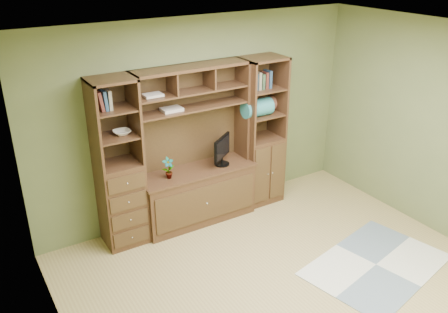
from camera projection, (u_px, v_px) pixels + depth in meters
room at (301, 178)px, 4.56m from camera, size 4.60×4.10×2.64m
center_hutch at (196, 148)px, 5.92m from camera, size 1.54×0.53×2.05m
left_tower at (119, 165)px, 5.47m from camera, size 0.50×0.45×2.05m
right_tower at (261, 132)px, 6.44m from camera, size 0.55×0.45×2.05m
rug at (376, 265)px, 5.42m from camera, size 1.81×1.39×0.01m
monitor at (222, 146)px, 6.07m from camera, size 0.47×0.41×0.53m
orchid at (168, 168)px, 5.76m from camera, size 0.15×0.10×0.28m
magazines at (172, 109)px, 5.64m from camera, size 0.25×0.18×0.04m
bowl at (122, 132)px, 5.35m from camera, size 0.20×0.20×0.05m
blanket_teal at (257, 108)px, 6.19m from camera, size 0.40×0.23×0.23m
blanket_red at (268, 104)px, 6.43m from camera, size 0.32×0.18×0.18m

